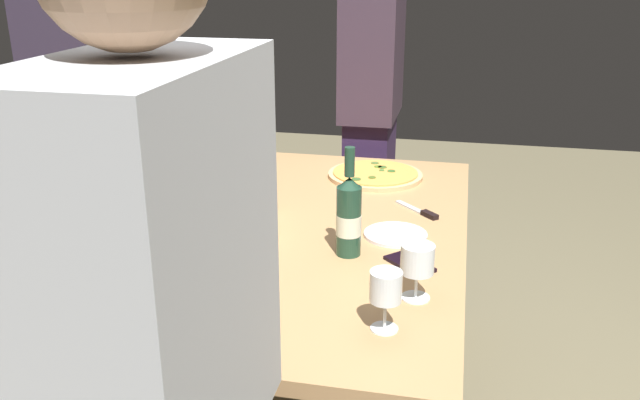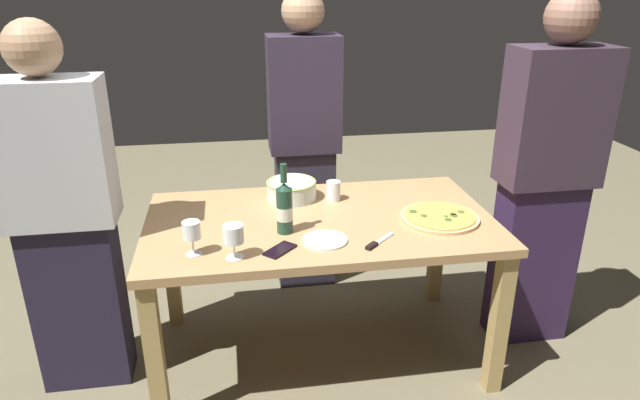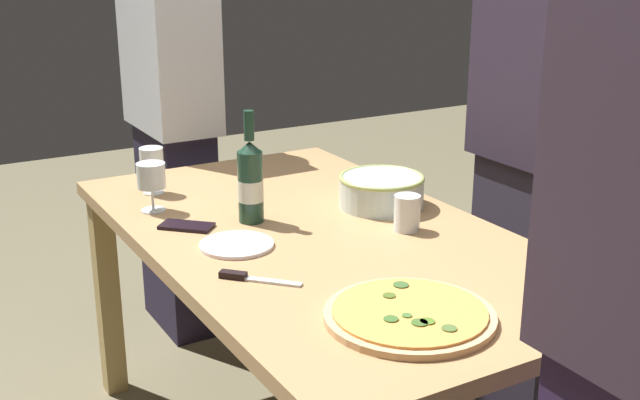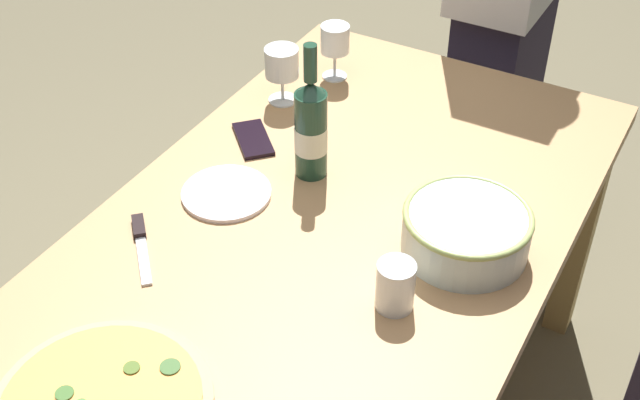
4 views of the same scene
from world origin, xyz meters
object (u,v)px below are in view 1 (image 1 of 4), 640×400
pizza (375,175)px  cup_amber (264,197)px  wine_bottle (349,215)px  person_guest_left (371,110)px  person_host (101,167)px  dining_table (320,255)px  side_plate (396,235)px  wine_glass_by_bottle (417,261)px  wine_glass_near_pizza (386,290)px  pizza_knife (422,212)px  cell_phone (410,264)px  serving_bowl (227,217)px

pizza → cup_amber: cup_amber is taller
wine_bottle → person_guest_left: (1.28, 0.12, 0.02)m
person_host → person_guest_left: bearing=57.5°
dining_table → wine_bottle: bearing=-145.5°
side_plate → person_host: bearing=87.2°
wine_bottle → person_host: (0.21, 0.87, 0.02)m
person_guest_left → wine_glass_by_bottle: bearing=12.3°
cup_amber → person_guest_left: (1.01, -0.21, 0.09)m
wine_glass_near_pizza → side_plate: size_ratio=0.75×
wine_glass_by_bottle → side_plate: (0.38, 0.09, -0.10)m
wine_glass_near_pizza → pizza_knife: bearing=-2.3°
dining_table → cell_phone: cell_phone is taller
wine_bottle → cup_amber: 0.44m
side_plate → cell_phone: size_ratio=1.33×
cup_amber → cell_phone: 0.60m
person_host → person_guest_left: person_guest_left is taller
person_host → pizza: bearing=33.4°
wine_glass_near_pizza → pizza_knife: (0.75, -0.03, -0.09)m
wine_glass_by_bottle → wine_glass_near_pizza: bearing=160.6°
dining_table → person_host: size_ratio=0.92×
wine_glass_by_bottle → person_guest_left: size_ratio=0.08×
person_host → wine_glass_by_bottle: bearing=-19.4°
dining_table → cell_phone: bearing=-125.8°
cell_phone → cup_amber: bearing=102.4°
pizza → wine_bottle: bearing=-178.3°
wine_glass_by_bottle → pizza_knife: size_ratio=0.90×
pizza → wine_bottle: size_ratio=1.15×
wine_glass_by_bottle → cell_phone: wine_glass_by_bottle is taller
wine_bottle → cell_phone: wine_bottle is taller
cup_amber → pizza: bearing=-35.2°
dining_table → person_guest_left: person_guest_left is taller
wine_bottle → pizza_knife: size_ratio=1.97×
dining_table → serving_bowl: (-0.10, 0.27, 0.14)m
cup_amber → wine_glass_near_pizza: bearing=-143.9°
serving_bowl → side_plate: 0.52m
pizza_knife → cup_amber: bearing=99.9°
wine_bottle → wine_glass_by_bottle: wine_bottle is taller
cell_phone → person_host: size_ratio=0.08×
dining_table → cup_amber: cup_amber is taller
pizza → person_host: 1.00m
wine_bottle → person_host: 0.90m
serving_bowl → pizza_knife: 0.64m
dining_table → cell_phone: size_ratio=11.11×
wine_bottle → person_guest_left: 1.29m
cup_amber → pizza_knife: cup_amber is taller
cup_amber → person_guest_left: size_ratio=0.06×
wine_glass_near_pizza → person_host: size_ratio=0.08×
wine_bottle → person_host: bearing=76.7°
wine_glass_by_bottle → pizza_knife: (0.59, 0.03, -0.10)m
side_plate → pizza: bearing=13.9°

